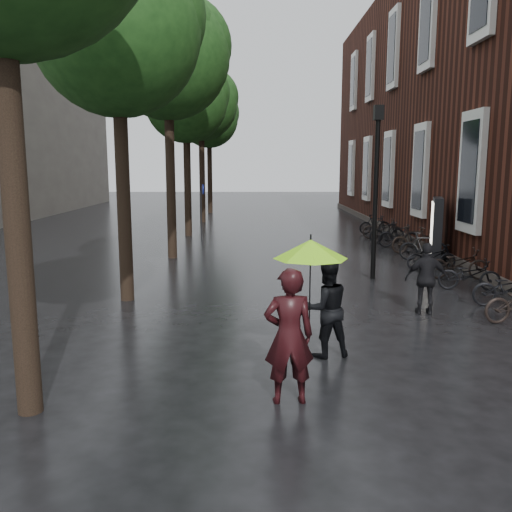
{
  "coord_description": "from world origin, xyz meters",
  "views": [
    {
      "loc": [
        -1.05,
        -5.72,
        3.21
      ],
      "look_at": [
        -1.0,
        5.74,
        1.28
      ],
      "focal_mm": 38.0,
      "sensor_mm": 36.0,
      "label": 1
    }
  ],
  "objects_px": {
    "person_burgundy": "(289,336)",
    "ad_lightbox": "(436,230)",
    "pedestrian_walking": "(427,279)",
    "parked_bicycles": "(424,249)",
    "lamp_post": "(376,176)",
    "person_black": "(326,308)"
  },
  "relations": [
    {
      "from": "parked_bicycles",
      "to": "ad_lightbox",
      "type": "relative_size",
      "value": 7.07
    },
    {
      "from": "person_black",
      "to": "ad_lightbox",
      "type": "xyz_separation_m",
      "value": [
        4.86,
        9.05,
        0.24
      ]
    },
    {
      "from": "person_black",
      "to": "lamp_post",
      "type": "distance_m",
      "value": 7.0
    },
    {
      "from": "person_burgundy",
      "to": "person_black",
      "type": "xyz_separation_m",
      "value": [
        0.75,
        1.81,
        -0.11
      ]
    },
    {
      "from": "person_burgundy",
      "to": "ad_lightbox",
      "type": "height_order",
      "value": "ad_lightbox"
    },
    {
      "from": "person_burgundy",
      "to": "person_black",
      "type": "bearing_deg",
      "value": -117.49
    },
    {
      "from": "parked_bicycles",
      "to": "lamp_post",
      "type": "bearing_deg",
      "value": -130.74
    },
    {
      "from": "person_black",
      "to": "ad_lightbox",
      "type": "bearing_deg",
      "value": -131.97
    },
    {
      "from": "person_black",
      "to": "pedestrian_walking",
      "type": "xyz_separation_m",
      "value": [
        2.52,
        2.62,
        -0.05
      ]
    },
    {
      "from": "person_black",
      "to": "ad_lightbox",
      "type": "relative_size",
      "value": 0.78
    },
    {
      "from": "parked_bicycles",
      "to": "lamp_post",
      "type": "distance_m",
      "value": 4.28
    },
    {
      "from": "person_black",
      "to": "pedestrian_walking",
      "type": "distance_m",
      "value": 3.64
    },
    {
      "from": "parked_bicycles",
      "to": "pedestrian_walking",
      "type": "bearing_deg",
      "value": -107.0
    },
    {
      "from": "pedestrian_walking",
      "to": "parked_bicycles",
      "type": "xyz_separation_m",
      "value": [
        1.94,
        6.34,
        -0.33
      ]
    },
    {
      "from": "pedestrian_walking",
      "to": "lamp_post",
      "type": "relative_size",
      "value": 0.33
    },
    {
      "from": "person_black",
      "to": "lamp_post",
      "type": "xyz_separation_m",
      "value": [
        2.18,
        6.31,
        2.09
      ]
    },
    {
      "from": "pedestrian_walking",
      "to": "parked_bicycles",
      "type": "relative_size",
      "value": 0.1
    },
    {
      "from": "person_black",
      "to": "parked_bicycles",
      "type": "bearing_deg",
      "value": -130.21
    },
    {
      "from": "ad_lightbox",
      "to": "lamp_post",
      "type": "height_order",
      "value": "lamp_post"
    },
    {
      "from": "pedestrian_walking",
      "to": "parked_bicycles",
      "type": "height_order",
      "value": "pedestrian_walking"
    },
    {
      "from": "person_burgundy",
      "to": "person_black",
      "type": "relative_size",
      "value": 1.13
    },
    {
      "from": "person_black",
      "to": "parked_bicycles",
      "type": "distance_m",
      "value": 10.02
    }
  ]
}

